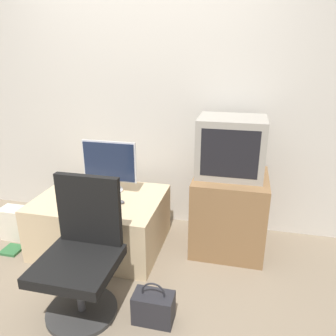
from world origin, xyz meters
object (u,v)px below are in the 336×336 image
(office_chair, at_px, (82,257))
(crt_tv, at_px, (231,147))
(handbag, at_px, (154,307))
(main_monitor, at_px, (110,167))
(keyboard, at_px, (99,202))
(mouse, at_px, (121,202))
(cardboard_box_lower, at_px, (18,223))
(book, at_px, (12,250))

(office_chair, bearing_deg, crt_tv, 49.02)
(office_chair, distance_m, handbag, 0.58)
(crt_tv, bearing_deg, main_monitor, -172.43)
(main_monitor, bearing_deg, office_chair, -80.09)
(handbag, bearing_deg, office_chair, 177.58)
(keyboard, bearing_deg, mouse, 7.76)
(office_chair, height_order, cardboard_box_lower, office_chair)
(keyboard, bearing_deg, main_monitor, 87.77)
(crt_tv, xyz_separation_m, office_chair, (-0.89, -1.02, -0.53))
(mouse, bearing_deg, office_chair, -92.30)
(mouse, relative_size, book, 0.36)
(office_chair, relative_size, cardboard_box_lower, 2.97)
(mouse, height_order, office_chair, office_chair)
(handbag, bearing_deg, book, 161.79)
(mouse, relative_size, crt_tv, 0.11)
(cardboard_box_lower, distance_m, handbag, 1.67)
(office_chair, bearing_deg, cardboard_box_lower, 146.74)
(office_chair, bearing_deg, keyboard, 104.34)
(keyboard, distance_m, mouse, 0.19)
(main_monitor, height_order, book, main_monitor)
(main_monitor, bearing_deg, keyboard, -92.23)
(main_monitor, relative_size, book, 3.00)
(handbag, xyz_separation_m, book, (-1.45, 0.48, -0.10))
(book, bearing_deg, main_monitor, 28.32)
(crt_tv, bearing_deg, book, -162.84)
(main_monitor, xyz_separation_m, office_chair, (0.15, -0.88, -0.31))
(main_monitor, distance_m, keyboard, 0.33)
(office_chair, xyz_separation_m, handbag, (0.50, -0.02, -0.29))
(keyboard, distance_m, book, 0.94)
(keyboard, distance_m, cardboard_box_lower, 0.92)
(mouse, relative_size, handbag, 0.20)
(crt_tv, bearing_deg, office_chair, -130.98)
(crt_tv, relative_size, book, 3.31)
(handbag, bearing_deg, mouse, 124.26)
(keyboard, relative_size, mouse, 4.86)
(main_monitor, height_order, crt_tv, crt_tv)
(main_monitor, height_order, office_chair, main_monitor)
(main_monitor, xyz_separation_m, keyboard, (-0.01, -0.24, -0.23))
(keyboard, height_order, office_chair, office_chair)
(main_monitor, height_order, cardboard_box_lower, main_monitor)
(mouse, bearing_deg, book, -167.75)
(cardboard_box_lower, height_order, book, cardboard_box_lower)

